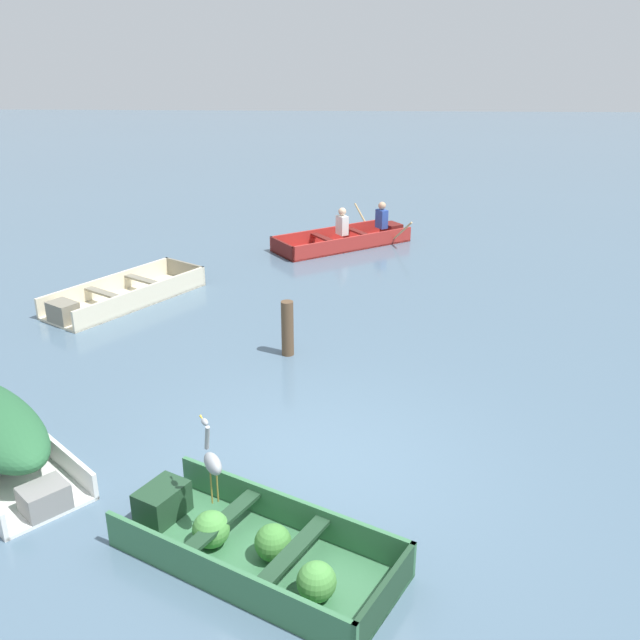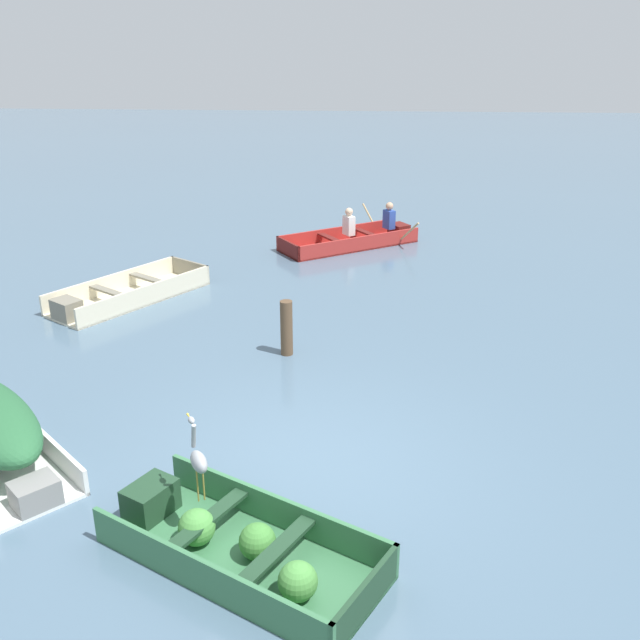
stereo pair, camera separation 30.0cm
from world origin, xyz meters
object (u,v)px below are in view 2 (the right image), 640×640
at_px(skiff_cream_near_moored, 124,295).
at_px(dinghy_green_foreground, 235,544).
at_px(rowboat_red_with_crew, 356,237).
at_px(mooring_post, 287,328).
at_px(heron_on_dinghy, 198,459).

bearing_deg(skiff_cream_near_moored, dinghy_green_foreground, -63.84).
xyz_separation_m(dinghy_green_foreground, rowboat_red_with_crew, (0.90, 10.80, 0.03)).
bearing_deg(mooring_post, heron_on_dinghy, -94.65).
height_order(dinghy_green_foreground, mooring_post, mooring_post).
relative_size(skiff_cream_near_moored, rowboat_red_with_crew, 0.95).
height_order(rowboat_red_with_crew, heron_on_dinghy, heron_on_dinghy).
height_order(dinghy_green_foreground, heron_on_dinghy, heron_on_dinghy).
relative_size(rowboat_red_with_crew, mooring_post, 3.73).
bearing_deg(heron_on_dinghy, skiff_cream_near_moored, 114.54).
xyz_separation_m(dinghy_green_foreground, mooring_post, (-0.03, 4.62, 0.28)).
xyz_separation_m(heron_on_dinghy, mooring_post, (0.35, 4.29, -0.43)).
bearing_deg(rowboat_red_with_crew, dinghy_green_foreground, -94.76).
height_order(dinghy_green_foreground, rowboat_red_with_crew, rowboat_red_with_crew).
xyz_separation_m(dinghy_green_foreground, heron_on_dinghy, (-0.38, 0.33, 0.71)).
bearing_deg(heron_on_dinghy, dinghy_green_foreground, -40.53).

